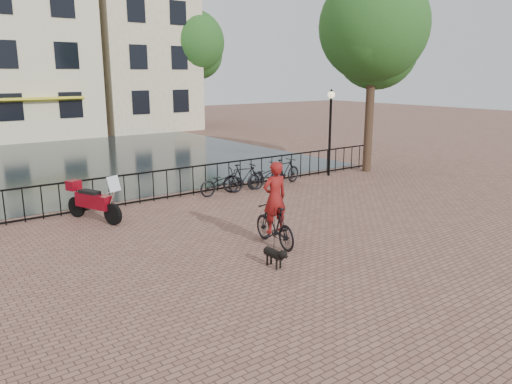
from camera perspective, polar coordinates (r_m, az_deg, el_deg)
ground at (r=10.91m, az=9.59°, el=-9.10°), size 100.00×100.00×0.00m
canal_water at (r=25.63m, az=-19.53°, el=3.35°), size 20.00×20.00×0.00m
railing at (r=17.01m, az=-10.13°, el=0.86°), size 20.00×0.05×1.02m
canal_house_mid at (r=37.76m, az=-25.56°, el=14.84°), size 8.00×9.50×11.80m
canal_house_right at (r=40.24m, az=-14.02°, el=16.63°), size 7.00×9.00×13.30m
tree_near_right at (r=21.90m, az=13.32°, el=17.88°), size 4.48×4.48×8.24m
tree_far_right at (r=39.10m, az=-7.26°, el=16.57°), size 4.76×4.76×8.76m
lamp_post at (r=20.63m, az=8.51°, el=8.37°), size 0.30×0.30×3.45m
cyclist at (r=12.13m, az=2.15°, el=-1.95°), size 0.82×1.84×2.45m
dog at (r=11.00m, az=2.05°, el=-7.36°), size 0.24×0.72×0.49m
motorcycle at (r=14.96m, az=-18.11°, el=-0.50°), size 1.18×2.04×1.43m
parked_bike_0 at (r=17.38m, az=-3.92°, el=1.13°), size 1.73×0.65×0.90m
parked_bike_1 at (r=17.89m, az=-1.37°, el=1.67°), size 1.72×0.71×1.00m
parked_bike_2 at (r=18.45m, az=1.04°, el=1.88°), size 1.75×0.71×0.90m
parked_bike_3 at (r=19.03m, az=3.30°, el=2.37°), size 1.72×0.75×1.00m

